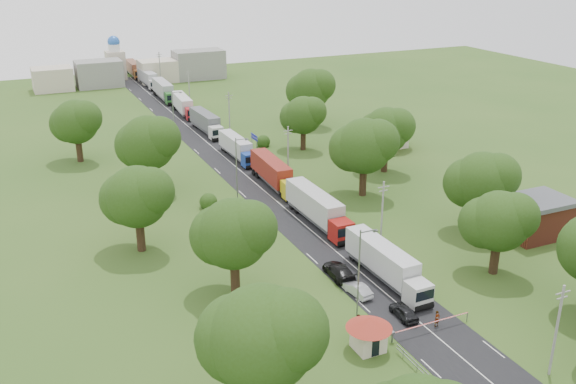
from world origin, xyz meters
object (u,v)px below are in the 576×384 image
info_sign (254,140)px  boom_barrier (420,327)px  car_lane_front (404,312)px  guard_booth (369,330)px  truck_0 (386,263)px  pedestrian_near (437,319)px  car_lane_mid (357,289)px

info_sign → boom_barrier: bearing=-96.2°
car_lane_front → guard_booth: bearing=30.4°
info_sign → truck_0: (-3.60, -49.21, -0.86)m
info_sign → car_lane_front: size_ratio=1.04×
pedestrian_near → truck_0: bearing=80.7°
truck_0 → pedestrian_near: size_ratio=8.59×
truck_0 → car_lane_front: truck_0 is taller
car_lane_mid → info_sign: bearing=-105.7°
truck_0 → info_sign: bearing=85.8°
info_sign → car_lane_mid: 51.50m
info_sign → pedestrian_near: size_ratio=2.41×
boom_barrier → pedestrian_near: 2.51m
boom_barrier → guard_booth: (-5.84, -0.00, 1.27)m
car_lane_front → car_lane_mid: (-2.00, 5.98, -0.01)m
car_lane_mid → pedestrian_near: bearing=108.7°
car_lane_front → pedestrian_near: pedestrian_near is taller
car_lane_front → boom_barrier: bearing=86.6°
boom_barrier → car_lane_front: (0.36, 3.23, -0.22)m
car_lane_front → car_lane_mid: size_ratio=0.97×
car_lane_mid → car_lane_front: bearing=102.0°
guard_booth → info_sign: info_sign is taller
boom_barrier → truck_0: truck_0 is taller
car_lane_front → info_sign: bearing=-93.3°
guard_booth → pedestrian_near: (8.30, 0.50, -1.31)m
boom_barrier → car_lane_mid: 9.36m
pedestrian_near → boom_barrier: bearing=-175.0°
truck_0 → car_lane_front: 8.12m
car_lane_front → pedestrian_near: bearing=130.5°
guard_booth → pedestrian_near: 8.42m
guard_booth → car_lane_mid: bearing=65.5°
guard_booth → boom_barrier: bearing=0.0°
guard_booth → car_lane_front: (6.20, 3.23, -1.49)m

